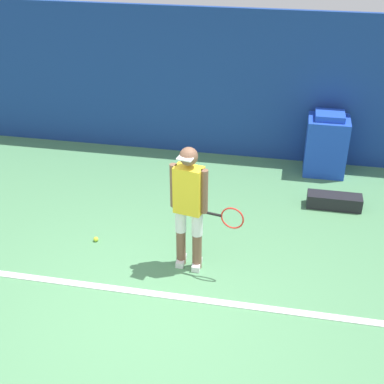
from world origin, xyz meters
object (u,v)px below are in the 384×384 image
tennis_player (190,204)px  equipment_bag (334,201)px  tennis_ball (96,239)px  covered_chair (326,144)px

tennis_player → equipment_bag: bearing=55.4°
tennis_player → equipment_bag: tennis_player is taller
tennis_player → tennis_ball: (-1.38, 0.28, -0.90)m
tennis_player → covered_chair: (1.73, 3.00, -0.42)m
covered_chair → tennis_ball: bearing=-138.7°
tennis_ball → equipment_bag: size_ratio=0.08×
equipment_bag → tennis_player: bearing=-135.5°
tennis_player → equipment_bag: (1.87, 1.83, -0.82)m
tennis_ball → covered_chair: bearing=41.3°
covered_chair → tennis_player: bearing=-119.9°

